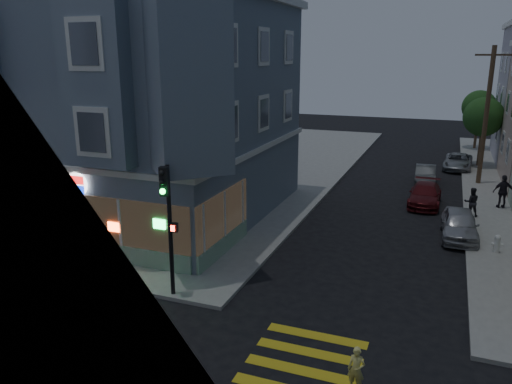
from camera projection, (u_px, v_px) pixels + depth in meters
The scene contains 15 objects.
ground at pixel (114, 323), 16.54m from camera, with size 120.00×120.00×0.00m, color black.
sidewalk_nw at pixel (149, 159), 41.88m from camera, with size 33.00×42.00×0.15m, color gray.
corner_building at pixel (138, 107), 26.94m from camera, with size 14.60×14.60×11.40m.
utility_pole at pixel (486, 114), 32.66m from camera, with size 2.20×0.30×9.00m.
street_tree_near at pixel (484, 117), 38.21m from camera, with size 3.00×3.00×5.30m.
street_tree_far at pixel (479, 107), 45.40m from camera, with size 3.00×3.00×5.30m.
running_child at pixel (356, 369), 13.07m from camera, with size 0.46×0.30×1.26m, color #E2D873.
pedestrian_a at pixel (472, 202), 26.74m from camera, with size 0.77×0.60×1.58m, color #222227.
pedestrian_b at pixel (503, 192), 28.17m from camera, with size 1.11×0.46×1.90m, color black.
parked_car_a at pixel (459, 224), 23.95m from camera, with size 1.65×4.10×1.40m, color #A6A7AE.
parked_car_b at pixel (425, 175), 34.05m from camera, with size 1.32×3.79×1.25m, color #3D4042.
parked_car_c at pixel (425, 195), 29.29m from camera, with size 1.75×4.30×1.25m, color #5C1518.
parked_car_d at pixel (458, 162), 38.38m from camera, with size 1.99×4.32×1.20m, color #94999E.
traffic_signal at pixel (168, 210), 17.26m from camera, with size 0.60×0.54×4.82m.
fire_hydrant at pixel (497, 243), 21.93m from camera, with size 0.47×0.27×0.81m.
Camera 1 is at (9.74, -12.08, 8.61)m, focal length 35.00 mm.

